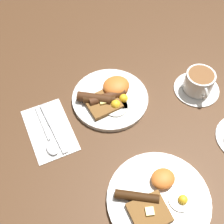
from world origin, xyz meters
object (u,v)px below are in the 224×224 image
object	(u,v)px
breakfast_plate_far	(158,199)
spoon	(50,142)
teacup_near	(199,83)
breakfast_plate_near	(110,97)
knife	(52,125)

from	to	relation	value
breakfast_plate_far	spoon	bearing A→B (deg)	-53.58
breakfast_plate_far	teacup_near	size ratio (longest dim) A/B	1.82
breakfast_plate_near	breakfast_plate_far	world-z (taller)	breakfast_plate_near
knife	spoon	xyz separation A→B (m)	(0.02, 0.06, 0.00)
breakfast_plate_far	knife	world-z (taller)	breakfast_plate_far
breakfast_plate_near	breakfast_plate_far	xyz separation A→B (m)	(0.02, 0.34, -0.01)
teacup_near	knife	size ratio (longest dim) A/B	0.77
teacup_near	knife	world-z (taller)	teacup_near
breakfast_plate_far	spoon	world-z (taller)	breakfast_plate_far
breakfast_plate_far	teacup_near	bearing A→B (deg)	-137.24
knife	spoon	distance (m)	0.06
breakfast_plate_near	teacup_near	size ratio (longest dim) A/B	1.64
teacup_near	spoon	size ratio (longest dim) A/B	0.81
breakfast_plate_near	knife	size ratio (longest dim) A/B	1.26
breakfast_plate_near	spoon	bearing A→B (deg)	18.67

